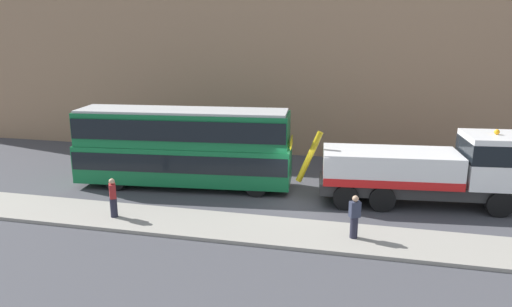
# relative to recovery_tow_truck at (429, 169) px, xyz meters

# --- Properties ---
(ground_plane) EXTENTS (120.00, 120.00, 0.00)m
(ground_plane) POSITION_rel_recovery_tow_truck_xyz_m (-5.74, -0.60, -1.76)
(ground_plane) COLOR #424247
(near_kerb) EXTENTS (60.00, 2.80, 0.15)m
(near_kerb) POSITION_rel_recovery_tow_truck_xyz_m (-5.74, -4.80, -1.68)
(near_kerb) COLOR gray
(near_kerb) RESTS_ON ground_plane
(building_facade) EXTENTS (60.00, 1.50, 16.00)m
(building_facade) POSITION_rel_recovery_tow_truck_xyz_m (-5.74, 8.26, 6.31)
(building_facade) COLOR #9E7A5B
(building_facade) RESTS_ON ground_plane
(recovery_tow_truck) EXTENTS (10.23, 3.53, 3.67)m
(recovery_tow_truck) POSITION_rel_recovery_tow_truck_xyz_m (0.00, 0.00, 0.00)
(recovery_tow_truck) COLOR #2D2D2D
(recovery_tow_truck) RESTS_ON ground_plane
(double_decker_bus) EXTENTS (11.20, 3.64, 4.06)m
(double_decker_bus) POSITION_rel_recovery_tow_truck_xyz_m (-11.99, -0.05, 0.47)
(double_decker_bus) COLOR #146B38
(double_decker_bus) RESTS_ON ground_plane
(pedestrian_onlooker) EXTENTS (0.44, 0.48, 1.71)m
(pedestrian_onlooker) POSITION_rel_recovery_tow_truck_xyz_m (-13.25, -5.02, -0.77)
(pedestrian_onlooker) COLOR #232333
(pedestrian_onlooker) RESTS_ON near_kerb
(pedestrian_bystander) EXTENTS (0.48, 0.42, 1.71)m
(pedestrian_bystander) POSITION_rel_recovery_tow_truck_xyz_m (-3.18, -4.83, -0.77)
(pedestrian_bystander) COLOR #232333
(pedestrian_bystander) RESTS_ON near_kerb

